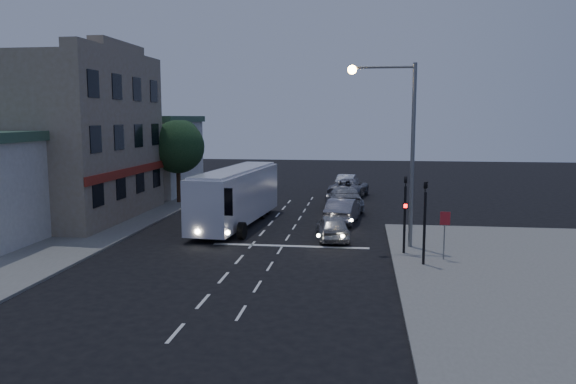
# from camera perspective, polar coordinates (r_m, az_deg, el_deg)

# --- Properties ---
(ground) EXTENTS (120.00, 120.00, 0.00)m
(ground) POSITION_cam_1_polar(r_m,az_deg,el_deg) (27.15, -4.52, -6.33)
(ground) COLOR black
(sidewalk_near) EXTENTS (12.00, 24.00, 0.12)m
(sidewalk_near) POSITION_cam_1_polar(r_m,az_deg,el_deg) (23.90, 25.71, -8.86)
(sidewalk_near) COLOR slate
(sidewalk_near) RESTS_ON ground
(sidewalk_far) EXTENTS (12.00, 50.00, 0.12)m
(sidewalk_far) POSITION_cam_1_polar(r_m,az_deg,el_deg) (39.05, -20.98, -2.43)
(sidewalk_far) COLOR slate
(sidewalk_far) RESTS_ON ground
(road_markings) EXTENTS (8.00, 30.55, 0.01)m
(road_markings) POSITION_cam_1_polar(r_m,az_deg,el_deg) (30.09, -0.80, -4.91)
(road_markings) COLOR silver
(road_markings) RESTS_ON ground
(tour_bus) EXTENTS (3.35, 11.40, 3.45)m
(tour_bus) POSITION_cam_1_polar(r_m,az_deg,el_deg) (34.12, -5.26, -0.28)
(tour_bus) COLOR silver
(tour_bus) RESTS_ON ground
(car_suv) EXTENTS (2.19, 4.19, 1.36)m
(car_suv) POSITION_cam_1_polar(r_m,az_deg,el_deg) (30.17, 4.55, -3.58)
(car_suv) COLOR #AAAAAA
(car_suv) RESTS_ON ground
(car_sedan_a) EXTENTS (2.16, 4.84, 1.54)m
(car_sedan_a) POSITION_cam_1_polar(r_m,az_deg,el_deg) (34.89, 5.56, -1.92)
(car_sedan_a) COLOR gray
(car_sedan_a) RESTS_ON ground
(car_sedan_b) EXTENTS (3.11, 5.92, 1.64)m
(car_sedan_b) POSITION_cam_1_polar(r_m,az_deg,el_deg) (39.98, 5.73, -0.63)
(car_sedan_b) COLOR gray
(car_sedan_b) RESTS_ON ground
(car_sedan_c) EXTENTS (3.50, 5.94, 1.55)m
(car_sedan_c) POSITION_cam_1_polar(r_m,az_deg,el_deg) (46.28, 6.22, 0.43)
(car_sedan_c) COLOR slate
(car_sedan_c) RESTS_ON ground
(car_extra) EXTENTS (2.03, 4.49, 1.43)m
(car_extra) POSITION_cam_1_polar(r_m,az_deg,el_deg) (50.89, 6.04, 1.01)
(car_extra) COLOR silver
(car_extra) RESTS_ON ground
(traffic_signal_main) EXTENTS (0.25, 0.35, 4.10)m
(traffic_signal_main) POSITION_cam_1_polar(r_m,az_deg,el_deg) (26.94, 11.81, -1.32)
(traffic_signal_main) COLOR black
(traffic_signal_main) RESTS_ON sidewalk_near
(traffic_signal_side) EXTENTS (0.18, 0.15, 4.10)m
(traffic_signal_side) POSITION_cam_1_polar(r_m,az_deg,el_deg) (25.06, 13.74, -2.04)
(traffic_signal_side) COLOR black
(traffic_signal_side) RESTS_ON sidewalk_near
(regulatory_sign) EXTENTS (0.45, 0.12, 2.20)m
(regulatory_sign) POSITION_cam_1_polar(r_m,az_deg,el_deg) (26.27, 15.63, -3.49)
(regulatory_sign) COLOR slate
(regulatory_sign) RESTS_ON sidewalk_near
(streetlight) EXTENTS (3.32, 0.44, 9.00)m
(streetlight) POSITION_cam_1_polar(r_m,az_deg,el_deg) (28.03, 11.26, 5.84)
(streetlight) COLOR slate
(streetlight) RESTS_ON sidewalk_near
(main_building) EXTENTS (10.12, 12.00, 11.00)m
(main_building) POSITION_cam_1_polar(r_m,az_deg,el_deg) (39.01, -22.58, 5.02)
(main_building) COLOR #7A6A51
(main_building) RESTS_ON sidewalk_far
(low_building_north) EXTENTS (9.40, 9.40, 6.50)m
(low_building_north) POSITION_cam_1_polar(r_m,az_deg,el_deg) (49.66, -15.09, 3.73)
(low_building_north) COLOR #AFADA9
(low_building_north) RESTS_ON sidewalk_far
(street_tree) EXTENTS (4.00, 4.00, 6.20)m
(street_tree) POSITION_cam_1_polar(r_m,az_deg,el_deg) (43.08, -11.15, 4.77)
(street_tree) COLOR black
(street_tree) RESTS_ON sidewalk_far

